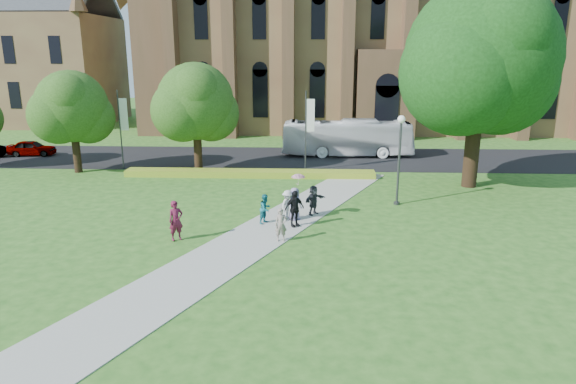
{
  "coord_description": "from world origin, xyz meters",
  "views": [
    {
      "loc": [
        2.39,
        -22.79,
        8.62
      ],
      "look_at": [
        1.23,
        3.1,
        1.6
      ],
      "focal_mm": 32.0,
      "sensor_mm": 36.0,
      "label": 1
    }
  ],
  "objects_px": {
    "streetlamp": "(400,149)",
    "large_tree": "(481,58)",
    "tour_coach": "(347,138)",
    "pedestrian_0": "(176,220)",
    "car_0": "(32,148)"
  },
  "relations": [
    {
      "from": "large_tree",
      "to": "car_0",
      "type": "height_order",
      "value": "large_tree"
    },
    {
      "from": "large_tree",
      "to": "pedestrian_0",
      "type": "height_order",
      "value": "large_tree"
    },
    {
      "from": "car_0",
      "to": "streetlamp",
      "type": "bearing_deg",
      "value": -120.43
    },
    {
      "from": "large_tree",
      "to": "tour_coach",
      "type": "xyz_separation_m",
      "value": [
        -7.48,
        10.27,
        -6.78
      ]
    },
    {
      "from": "tour_coach",
      "to": "car_0",
      "type": "bearing_deg",
      "value": 92.2
    },
    {
      "from": "streetlamp",
      "to": "large_tree",
      "type": "bearing_deg",
      "value": 39.29
    },
    {
      "from": "streetlamp",
      "to": "large_tree",
      "type": "xyz_separation_m",
      "value": [
        5.5,
        4.5,
        5.07
      ]
    },
    {
      "from": "streetlamp",
      "to": "tour_coach",
      "type": "distance_m",
      "value": 15.0
    },
    {
      "from": "streetlamp",
      "to": "large_tree",
      "type": "height_order",
      "value": "large_tree"
    },
    {
      "from": "streetlamp",
      "to": "large_tree",
      "type": "distance_m",
      "value": 8.73
    },
    {
      "from": "large_tree",
      "to": "car_0",
      "type": "bearing_deg",
      "value": 165.38
    },
    {
      "from": "large_tree",
      "to": "car_0",
      "type": "distance_m",
      "value": 36.78
    },
    {
      "from": "tour_coach",
      "to": "pedestrian_0",
      "type": "xyz_separation_m",
      "value": [
        -9.45,
        -21.33,
        -0.58
      ]
    },
    {
      "from": "large_tree",
      "to": "pedestrian_0",
      "type": "bearing_deg",
      "value": -146.86
    },
    {
      "from": "pedestrian_0",
      "to": "car_0",
      "type": "bearing_deg",
      "value": 96.86
    }
  ]
}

